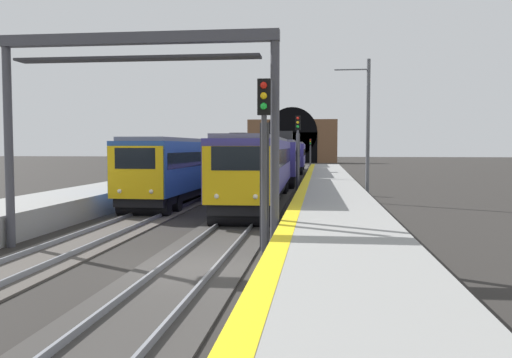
{
  "coord_description": "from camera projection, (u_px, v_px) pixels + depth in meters",
  "views": [
    {
      "loc": [
        -14.1,
        -3.45,
        3.33
      ],
      "look_at": [
        12.76,
        -0.24,
        1.69
      ],
      "focal_mm": 37.92,
      "sensor_mm": 36.0,
      "label": 1
    }
  ],
  "objects": [
    {
      "name": "ground_plane",
      "position": [
        191.0,
        270.0,
        14.58
      ],
      "size": [
        320.0,
        320.0,
        0.0
      ],
      "primitive_type": "plane",
      "color": "#282623"
    },
    {
      "name": "platform_right",
      "position": [
        342.0,
        254.0,
        14.08
      ],
      "size": [
        112.0,
        3.55,
        1.04
      ],
      "primitive_type": "cube",
      "color": "gray",
      "rests_on": "ground_plane"
    },
    {
      "name": "platform_right_edge_strip",
      "position": [
        284.0,
        233.0,
        14.23
      ],
      "size": [
        112.0,
        0.5,
        0.01
      ],
      "primitive_type": "cube",
      "color": "yellow",
      "rests_on": "platform_right"
    },
    {
      "name": "track_main_line",
      "position": [
        191.0,
        268.0,
        14.58
      ],
      "size": [
        160.0,
        3.0,
        0.21
      ],
      "color": "#383533",
      "rests_on": "ground_plane"
    },
    {
      "name": "track_adjacent_line",
      "position": [
        29.0,
        264.0,
        15.13
      ],
      "size": [
        160.0,
        2.72,
        0.21
      ],
      "color": "#4C4742",
      "rests_on": "ground_plane"
    },
    {
      "name": "train_main_approaching",
      "position": [
        283.0,
        158.0,
        50.18
      ],
      "size": [
        59.02,
        3.15,
        4.75
      ],
      "rotation": [
        0.0,
        0.0,
        3.16
      ],
      "color": "navy",
      "rests_on": "ground_plane"
    },
    {
      "name": "train_adjacent_platform",
      "position": [
        220.0,
        161.0,
        43.97
      ],
      "size": [
        39.37,
        3.25,
        4.68
      ],
      "rotation": [
        0.0,
        0.0,
        3.12
      ],
      "color": "#264C99",
      "rests_on": "ground_plane"
    },
    {
      "name": "railway_signal_near",
      "position": [
        264.0,
        151.0,
        15.85
      ],
      "size": [
        0.39,
        0.38,
        5.29
      ],
      "rotation": [
        0.0,
        0.0,
        3.14
      ],
      "color": "#38383D",
      "rests_on": "ground_plane"
    },
    {
      "name": "railway_signal_mid",
      "position": [
        298.0,
        146.0,
        39.25
      ],
      "size": [
        0.39,
        0.38,
        5.56
      ],
      "rotation": [
        0.0,
        0.0,
        3.14
      ],
      "color": "#4C4C54",
      "rests_on": "ground_plane"
    },
    {
      "name": "railway_signal_far",
      "position": [
        310.0,
        150.0,
        88.3
      ],
      "size": [
        0.39,
        0.38,
        4.61
      ],
      "rotation": [
        0.0,
        0.0,
        3.14
      ],
      "color": "#38383D",
      "rests_on": "ground_plane"
    },
    {
      "name": "overhead_signal_gantry",
      "position": [
        137.0,
        85.0,
        17.04
      ],
      "size": [
        0.7,
        9.03,
        6.89
      ],
      "color": "#3F3F47",
      "rests_on": "ground_plane"
    },
    {
      "name": "tunnel_portal",
      "position": [
        292.0,
        141.0,
        110.71
      ],
      "size": [
        3.01,
        18.24,
        11.28
      ],
      "color": "brown",
      "rests_on": "ground_plane"
    },
    {
      "name": "catenary_mast_near",
      "position": [
        367.0,
        130.0,
        31.62
      ],
      "size": [
        0.22,
        2.08,
        8.41
      ],
      "color": "#595B60",
      "rests_on": "ground_plane"
    }
  ]
}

